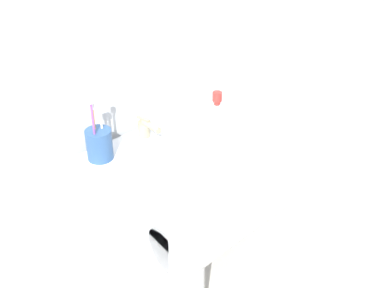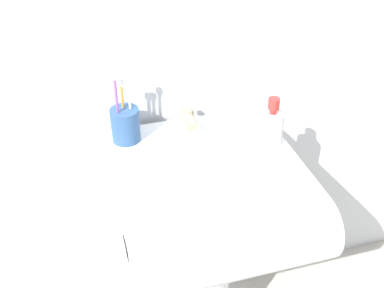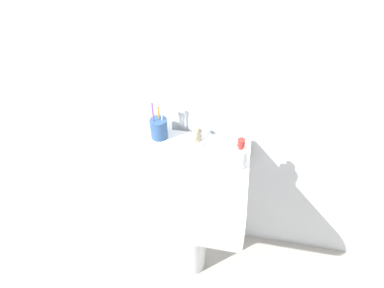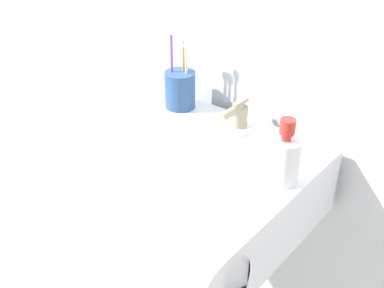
# 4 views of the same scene
# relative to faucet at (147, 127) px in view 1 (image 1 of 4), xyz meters

# --- Properties ---
(wall_back) EXTENTS (5.00, 0.05, 2.40)m
(wall_back) POSITION_rel_faucet_xyz_m (-0.00, 0.11, 0.33)
(wall_back) COLOR silver
(wall_back) RESTS_ON ground
(sink_pedestal) EXTENTS (0.17, 0.17, 0.66)m
(sink_pedestal) POSITION_rel_faucet_xyz_m (-0.00, -0.17, -0.54)
(sink_pedestal) COLOR white
(sink_pedestal) RESTS_ON ground
(sink_basin) EXTENTS (0.51, 0.55, 0.17)m
(sink_basin) POSITION_rel_faucet_xyz_m (-0.00, -0.23, -0.12)
(sink_basin) COLOR white
(sink_basin) RESTS_ON sink_pedestal
(faucet) EXTENTS (0.04, 0.11, 0.07)m
(faucet) POSITION_rel_faucet_xyz_m (0.00, 0.00, 0.00)
(faucet) COLOR tan
(faucet) RESTS_ON sink_basin
(toothbrush_cup) EXTENTS (0.08, 0.08, 0.22)m
(toothbrush_cup) POSITION_rel_faucet_xyz_m (-0.19, -0.00, 0.02)
(toothbrush_cup) COLOR #2D5184
(toothbrush_cup) RESTS_ON sink_basin
(soap_bottle) EXTENTS (0.07, 0.07, 0.15)m
(soap_bottle) POSITION_rel_faucet_xyz_m (0.20, -0.13, 0.02)
(soap_bottle) COLOR white
(soap_bottle) RESTS_ON sink_basin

